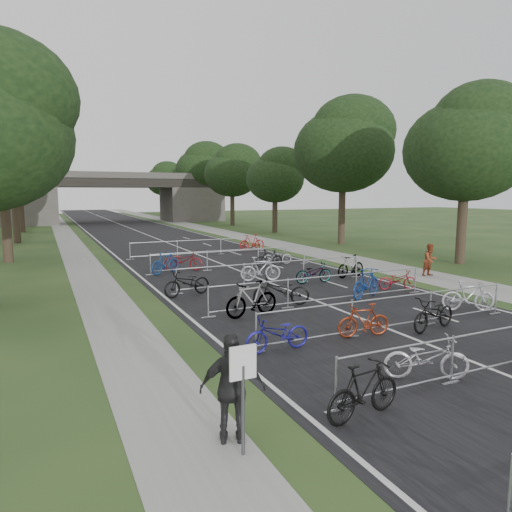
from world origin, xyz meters
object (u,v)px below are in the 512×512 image
(pedestrian_b, at_px, (430,260))
(overpass_bridge, at_px, (114,198))
(park_sign, at_px, (243,380))
(pedestrian_c, at_px, (233,389))

(pedestrian_b, bearing_deg, overpass_bridge, 98.39)
(park_sign, bearing_deg, pedestrian_b, 35.43)
(park_sign, distance_m, pedestrian_b, 18.37)
(overpass_bridge, height_order, pedestrian_b, overpass_bridge)
(park_sign, relative_size, pedestrian_b, 1.11)
(pedestrian_b, bearing_deg, pedestrian_c, -146.33)
(overpass_bridge, relative_size, pedestrian_c, 16.50)
(park_sign, bearing_deg, pedestrian_c, 90.00)
(overpass_bridge, xyz_separation_m, park_sign, (-6.80, -62.00, -2.27))
(overpass_bridge, height_order, park_sign, overpass_bridge)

